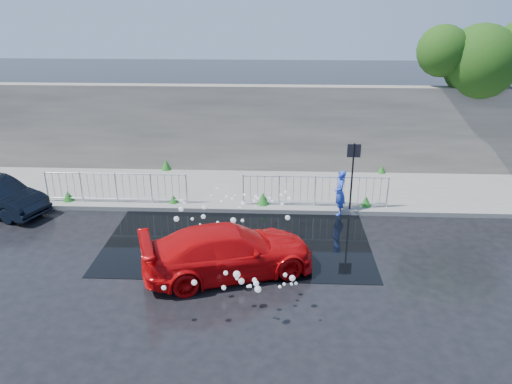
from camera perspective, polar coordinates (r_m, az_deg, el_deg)
ground at (r=14.74m, az=-4.30°, el=-7.05°), size 90.00×90.00×0.00m
pavement at (r=19.21m, az=-2.60°, el=0.37°), size 30.00×4.00×0.15m
curb at (r=17.37m, az=-3.18°, el=-2.03°), size 30.00×0.25×0.16m
retaining_wall at (r=20.73m, az=-2.16°, el=7.31°), size 30.00×0.60×3.50m
puddle at (r=15.57m, az=-2.04°, el=-5.31°), size 8.00×5.00×0.01m
sign_post at (r=16.98m, az=11.01°, el=2.96°), size 0.45×0.06×2.50m
tree at (r=21.81m, az=24.40°, el=13.84°), size 5.03×2.91×6.22m
railing_left at (r=18.27m, az=-15.70°, el=0.59°), size 5.05×0.05×1.10m
railing_right at (r=17.41m, az=6.76°, el=0.23°), size 5.05×0.05×1.10m
weeds at (r=18.71m, az=-3.59°, el=0.60°), size 12.17×3.93×0.43m
water_spray at (r=14.31m, az=-2.31°, el=-4.75°), size 3.65×5.76×1.06m
red_car at (r=13.46m, az=-3.12°, el=-6.75°), size 4.98×3.31×1.34m
person at (r=17.15m, az=9.56°, el=-0.09°), size 0.40×0.58×1.57m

